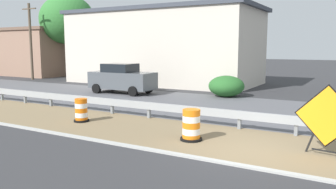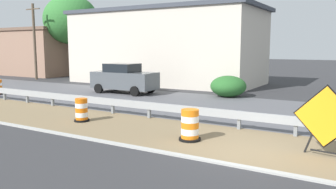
{
  "view_description": "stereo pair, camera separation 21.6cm",
  "coord_description": "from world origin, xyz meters",
  "px_view_note": "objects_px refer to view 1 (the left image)",
  "views": [
    {
      "loc": [
        -9.65,
        -2.74,
        3.07
      ],
      "look_at": [
        2.57,
        4.24,
        1.12
      ],
      "focal_mm": 36.72,
      "sensor_mm": 36.0,
      "label": 1
    },
    {
      "loc": [
        -9.54,
        -2.93,
        3.07
      ],
      "look_at": [
        2.57,
        4.24,
        1.12
      ],
      "focal_mm": 36.72,
      "sensor_mm": 36.0,
      "label": 2
    }
  ],
  "objects_px": {
    "utility_pole_mid": "(31,40)",
    "car_trailing_near_lane": "(122,78)",
    "traffic_barrel_nearest": "(191,126)",
    "warning_sign_diamond": "(327,118)",
    "traffic_barrel_close": "(81,111)",
    "utility_pole_near": "(208,24)"
  },
  "relations": [
    {
      "from": "utility_pole_near",
      "to": "car_trailing_near_lane",
      "type": "bearing_deg",
      "value": 134.2
    },
    {
      "from": "traffic_barrel_nearest",
      "to": "warning_sign_diamond",
      "type": "bearing_deg",
      "value": -83.45
    },
    {
      "from": "warning_sign_diamond",
      "to": "utility_pole_mid",
      "type": "relative_size",
      "value": 0.29
    },
    {
      "from": "traffic_barrel_nearest",
      "to": "utility_pole_near",
      "type": "height_order",
      "value": "utility_pole_near"
    },
    {
      "from": "warning_sign_diamond",
      "to": "traffic_barrel_close",
      "type": "relative_size",
      "value": 2.13
    },
    {
      "from": "utility_pole_near",
      "to": "traffic_barrel_close",
      "type": "bearing_deg",
      "value": 178.11
    },
    {
      "from": "utility_pole_mid",
      "to": "car_trailing_near_lane",
      "type": "bearing_deg",
      "value": -104.86
    },
    {
      "from": "car_trailing_near_lane",
      "to": "utility_pole_mid",
      "type": "distance_m",
      "value": 13.99
    },
    {
      "from": "car_trailing_near_lane",
      "to": "utility_pole_near",
      "type": "xyz_separation_m",
      "value": [
        4.23,
        -4.35,
        3.65
      ]
    },
    {
      "from": "utility_pole_near",
      "to": "utility_pole_mid",
      "type": "bearing_deg",
      "value": 92.31
    },
    {
      "from": "car_trailing_near_lane",
      "to": "utility_pole_near",
      "type": "relative_size",
      "value": 0.5
    },
    {
      "from": "car_trailing_near_lane",
      "to": "warning_sign_diamond",
      "type": "bearing_deg",
      "value": -31.8
    },
    {
      "from": "warning_sign_diamond",
      "to": "utility_pole_near",
      "type": "relative_size",
      "value": 0.23
    },
    {
      "from": "traffic_barrel_close",
      "to": "utility_pole_near",
      "type": "height_order",
      "value": "utility_pole_near"
    },
    {
      "from": "traffic_barrel_nearest",
      "to": "traffic_barrel_close",
      "type": "height_order",
      "value": "traffic_barrel_nearest"
    },
    {
      "from": "warning_sign_diamond",
      "to": "traffic_barrel_nearest",
      "type": "distance_m",
      "value": 4.08
    },
    {
      "from": "traffic_barrel_nearest",
      "to": "traffic_barrel_close",
      "type": "bearing_deg",
      "value": 86.37
    },
    {
      "from": "traffic_barrel_nearest",
      "to": "traffic_barrel_close",
      "type": "distance_m",
      "value": 5.21
    },
    {
      "from": "traffic_barrel_nearest",
      "to": "car_trailing_near_lane",
      "type": "relative_size",
      "value": 0.23
    },
    {
      "from": "utility_pole_mid",
      "to": "traffic_barrel_close",
      "type": "bearing_deg",
      "value": -123.68
    },
    {
      "from": "warning_sign_diamond",
      "to": "car_trailing_near_lane",
      "type": "height_order",
      "value": "warning_sign_diamond"
    },
    {
      "from": "traffic_barrel_close",
      "to": "car_trailing_near_lane",
      "type": "bearing_deg",
      "value": 26.41
    }
  ]
}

